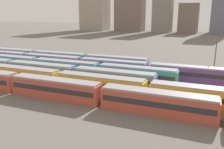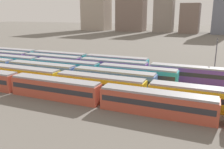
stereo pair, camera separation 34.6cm
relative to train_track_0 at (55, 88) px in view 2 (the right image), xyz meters
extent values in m
plane|color=#666059|center=(-26.79, 13.00, -1.90)|extent=(600.00, 600.00, 0.00)
cube|color=#BC4C38|center=(0.00, 0.00, -0.20)|extent=(18.00, 3.00, 3.40)
cube|color=#2D2D33|center=(0.00, 0.00, 0.20)|extent=(17.20, 3.06, 0.90)
cube|color=#939399|center=(0.00, 0.00, 1.67)|extent=(17.60, 2.70, 0.35)
cube|color=#BC4C38|center=(18.90, 0.00, -0.20)|extent=(18.00, 3.00, 3.40)
cube|color=#2D2D33|center=(18.90, 0.00, 0.20)|extent=(17.20, 3.06, 0.90)
cube|color=#939399|center=(18.90, 0.00, 1.67)|extent=(17.60, 2.70, 0.35)
cube|color=yellow|center=(-12.22, 5.20, -0.20)|extent=(18.00, 3.00, 3.40)
cube|color=#2D2D33|center=(-12.22, 5.20, 0.20)|extent=(17.20, 3.06, 0.90)
cube|color=#939399|center=(-12.22, 5.20, 1.67)|extent=(17.60, 2.70, 0.35)
cube|color=yellow|center=(6.68, 5.20, -0.20)|extent=(18.00, 3.00, 3.40)
cube|color=#2D2D33|center=(6.68, 5.20, 0.20)|extent=(17.20, 3.06, 0.90)
cube|color=#939399|center=(6.68, 5.20, 1.67)|extent=(17.60, 2.70, 0.35)
cube|color=yellow|center=(25.58, 5.20, -0.20)|extent=(18.00, 3.00, 3.40)
cube|color=#2D2D33|center=(25.58, 5.20, 0.20)|extent=(17.20, 3.06, 0.90)
cube|color=#939399|center=(25.58, 5.20, 1.67)|extent=(17.60, 2.70, 0.35)
cube|color=#4C70BC|center=(-11.44, 10.40, -0.20)|extent=(18.00, 3.00, 3.40)
cube|color=#2D2D33|center=(-11.44, 10.40, 0.20)|extent=(17.20, 3.06, 0.90)
cube|color=#939399|center=(-11.44, 10.40, 1.67)|extent=(17.60, 2.70, 0.35)
cube|color=#4C70BC|center=(7.46, 10.40, -0.20)|extent=(18.00, 3.00, 3.40)
cube|color=#2D2D33|center=(7.46, 10.40, 0.20)|extent=(17.20, 3.06, 0.90)
cube|color=#939399|center=(7.46, 10.40, 1.67)|extent=(17.60, 2.70, 0.35)
cube|color=teal|center=(-26.79, 15.60, -0.20)|extent=(18.00, 3.00, 3.40)
cube|color=#2D2D33|center=(-26.79, 15.60, 0.20)|extent=(17.20, 3.06, 0.90)
cube|color=#939399|center=(-26.79, 15.60, 1.67)|extent=(17.60, 2.70, 0.35)
cube|color=teal|center=(-7.89, 15.60, -0.20)|extent=(18.00, 3.00, 3.40)
cube|color=#2D2D33|center=(-7.89, 15.60, 0.20)|extent=(17.20, 3.06, 0.90)
cube|color=#939399|center=(-7.89, 15.60, 1.67)|extent=(17.60, 2.70, 0.35)
cube|color=teal|center=(11.01, 15.60, -0.20)|extent=(18.00, 3.00, 3.40)
cube|color=#2D2D33|center=(11.01, 15.60, 0.20)|extent=(17.20, 3.06, 0.90)
cube|color=#939399|center=(11.01, 15.60, 1.67)|extent=(17.60, 2.70, 0.35)
cube|color=#6B429E|center=(-34.88, 20.80, -0.20)|extent=(18.00, 3.00, 3.40)
cube|color=#2D2D33|center=(-34.88, 20.80, 0.20)|extent=(17.20, 3.06, 0.90)
cube|color=#939399|center=(-34.88, 20.80, 1.67)|extent=(17.60, 2.70, 0.35)
cube|color=#6B429E|center=(-15.98, 20.80, -0.20)|extent=(18.00, 3.00, 3.40)
cube|color=#2D2D33|center=(-15.98, 20.80, 0.20)|extent=(17.20, 3.06, 0.90)
cube|color=#939399|center=(-15.98, 20.80, 1.67)|extent=(17.60, 2.70, 0.35)
cube|color=#6B429E|center=(2.92, 20.80, -0.20)|extent=(18.00, 3.00, 3.40)
cube|color=#2D2D33|center=(2.92, 20.80, 0.20)|extent=(17.20, 3.06, 0.90)
cube|color=#939399|center=(2.92, 20.80, 1.67)|extent=(17.60, 2.70, 0.35)
cube|color=#6B429E|center=(21.82, 20.80, -0.20)|extent=(18.00, 3.00, 3.40)
cube|color=#2D2D33|center=(21.82, 20.80, 0.20)|extent=(17.20, 3.06, 0.90)
cube|color=#939399|center=(21.82, 20.80, 1.67)|extent=(17.60, 2.70, 0.35)
cube|color=teal|center=(-36.04, 26.00, -0.20)|extent=(18.00, 3.00, 3.40)
cube|color=#2D2D33|center=(-36.04, 26.00, 0.20)|extent=(17.20, 3.06, 0.90)
cube|color=#939399|center=(-36.04, 26.00, 1.67)|extent=(17.60, 2.70, 0.35)
cube|color=teal|center=(-17.14, 26.00, -0.20)|extent=(18.00, 3.00, 3.40)
cube|color=#2D2D33|center=(-17.14, 26.00, 0.20)|extent=(17.20, 3.06, 0.90)
cube|color=#939399|center=(-17.14, 26.00, 1.67)|extent=(17.60, 2.70, 0.35)
cube|color=teal|center=(1.76, 26.00, -0.20)|extent=(18.00, 3.00, 3.40)
cube|color=#2D2D33|center=(1.76, 26.00, 0.20)|extent=(17.20, 3.06, 0.90)
cube|color=#939399|center=(1.76, 26.00, 1.67)|extent=(17.60, 2.70, 0.35)
cylinder|color=#4C4C51|center=(27.06, 29.14, 2.84)|extent=(0.24, 0.24, 9.50)
cube|color=#47474C|center=(27.06, 29.14, 6.99)|extent=(0.16, 3.20, 0.16)
cube|color=#A89989|center=(-75.19, 168.17, 24.75)|extent=(23.19, 18.21, 53.31)
cube|color=#7A665B|center=(-41.48, 168.17, 23.38)|extent=(24.18, 14.71, 50.56)
cube|color=gray|center=(-13.21, 168.17, 21.67)|extent=(15.38, 12.12, 47.14)
cube|color=#7A665B|center=(7.64, 168.17, 9.45)|extent=(14.31, 21.00, 22.71)
camera|label=1|loc=(25.73, -34.80, 13.48)|focal=38.31mm
camera|label=2|loc=(26.05, -34.67, 13.48)|focal=38.31mm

